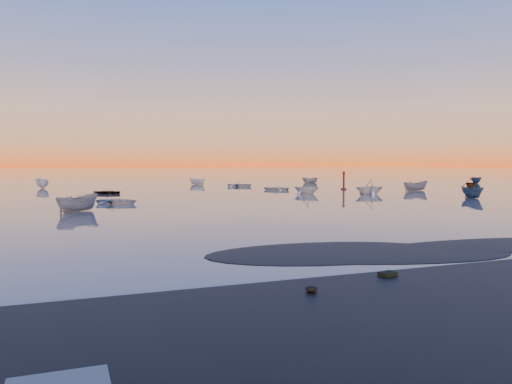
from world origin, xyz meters
name	(u,v)px	position (x,y,z in m)	size (l,w,h in m)	color
ground	(142,180)	(0.00, 100.00, 0.00)	(600.00, 600.00, 0.00)	#6F625C
mud_lobes	(477,252)	(0.00, -1.00, 0.01)	(140.00, 6.00, 0.07)	black
moored_fleet	(190,190)	(0.00, 53.00, 0.00)	(124.00, 58.00, 1.20)	white
boat_near_center	(78,212)	(-16.01, 24.68, 0.00)	(4.10, 1.73, 1.42)	slate
boat_near_right	(306,194)	(11.82, 38.96, 0.00)	(3.75, 1.69, 1.31)	white
channel_marker	(344,182)	(21.65, 46.22, 1.15)	(0.82, 0.82, 2.91)	#47100F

